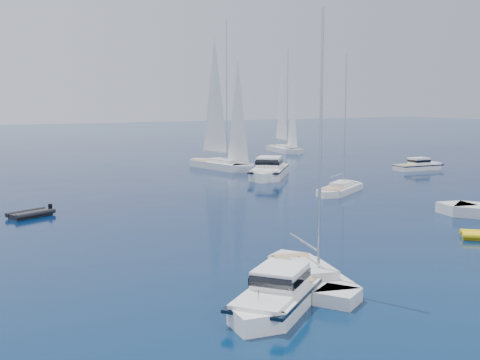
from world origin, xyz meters
name	(u,v)px	position (x,y,z in m)	size (l,w,h in m)	color
ground	(464,283)	(0.00, 0.00, 0.00)	(400.00, 400.00, 0.00)	#082E4F
motor_cruiser_left	(279,306)	(-9.69, 1.78, 0.00)	(2.57, 8.40, 2.20)	white
motor_cruiser_far_r	(419,170)	(34.18, 35.52, 0.00)	(2.31, 7.54, 1.98)	white
motor_cruiser_distant	(269,177)	(13.69, 38.90, 0.00)	(3.47, 11.35, 2.98)	white
sailboat_fore	(311,283)	(-6.40, 3.89, 0.00)	(2.39, 9.19, 13.51)	silver
sailboat_centre	(340,193)	(13.39, 25.79, 0.00)	(2.42, 9.30, 13.68)	white
sailboat_sails_r	(221,168)	(13.10, 49.46, 0.00)	(3.44, 13.23, 19.44)	silver
sailboat_sails_far	(284,152)	(34.09, 65.86, 0.00)	(3.10, 11.93, 17.54)	silver
tender_grey_far	(31,217)	(-14.80, 28.22, 0.00)	(1.96, 3.55, 0.95)	black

